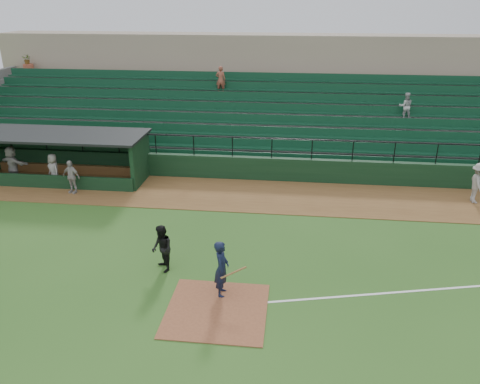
# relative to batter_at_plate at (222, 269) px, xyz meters

# --- Properties ---
(ground) EXTENTS (90.00, 90.00, 0.00)m
(ground) POSITION_rel_batter_at_plate_xyz_m (-0.03, 0.15, -0.94)
(ground) COLOR #2B551B
(ground) RESTS_ON ground
(warning_track) EXTENTS (40.00, 4.00, 0.03)m
(warning_track) POSITION_rel_batter_at_plate_xyz_m (-0.03, 8.15, -0.92)
(warning_track) COLOR brown
(warning_track) RESTS_ON ground
(home_plate_dirt) EXTENTS (3.00, 3.00, 0.03)m
(home_plate_dirt) POSITION_rel_batter_at_plate_xyz_m (-0.03, -0.85, -0.92)
(home_plate_dirt) COLOR brown
(home_plate_dirt) RESTS_ON ground
(foul_line) EXTENTS (17.49, 4.44, 0.01)m
(foul_line) POSITION_rel_batter_at_plate_xyz_m (7.97, 1.35, -0.93)
(foul_line) COLOR white
(foul_line) RESTS_ON ground
(stadium_structure) EXTENTS (38.00, 13.08, 6.40)m
(stadium_structure) POSITION_rel_batter_at_plate_xyz_m (-0.04, 16.61, 1.37)
(stadium_structure) COLOR black
(stadium_structure) RESTS_ON ground
(dugout) EXTENTS (8.90, 3.20, 2.42)m
(dugout) POSITION_rel_batter_at_plate_xyz_m (-9.78, 9.71, 0.40)
(dugout) COLOR black
(dugout) RESTS_ON ground
(batter_at_plate) EXTENTS (1.03, 0.72, 1.88)m
(batter_at_plate) POSITION_rel_batter_at_plate_xyz_m (0.00, 0.00, 0.00)
(batter_at_plate) COLOR black
(batter_at_plate) RESTS_ON ground
(umpire) EXTENTS (0.97, 1.02, 1.67)m
(umpire) POSITION_rel_batter_at_plate_xyz_m (-2.23, 1.19, -0.10)
(umpire) COLOR black
(umpire) RESTS_ON ground
(runner) EXTENTS (0.72, 1.22, 1.87)m
(runner) POSITION_rel_batter_at_plate_xyz_m (10.39, 8.51, 0.02)
(runner) COLOR gray
(runner) RESTS_ON warning_track
(dugout_player_a) EXTENTS (1.01, 0.61, 1.62)m
(dugout_player_a) POSITION_rel_batter_at_plate_xyz_m (-8.39, 7.46, -0.10)
(dugout_player_a) COLOR #AAA49F
(dugout_player_a) RESTS_ON warning_track
(dugout_player_b) EXTENTS (0.95, 0.90, 1.63)m
(dugout_player_b) POSITION_rel_batter_at_plate_xyz_m (-9.67, 8.29, -0.09)
(dugout_player_b) COLOR #99938F
(dugout_player_b) RESTS_ON warning_track
(dugout_player_c) EXTENTS (1.81, 1.07, 1.86)m
(dugout_player_c) POSITION_rel_batter_at_plate_xyz_m (-11.95, 8.54, 0.02)
(dugout_player_c) COLOR #99948F
(dugout_player_c) RESTS_ON warning_track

